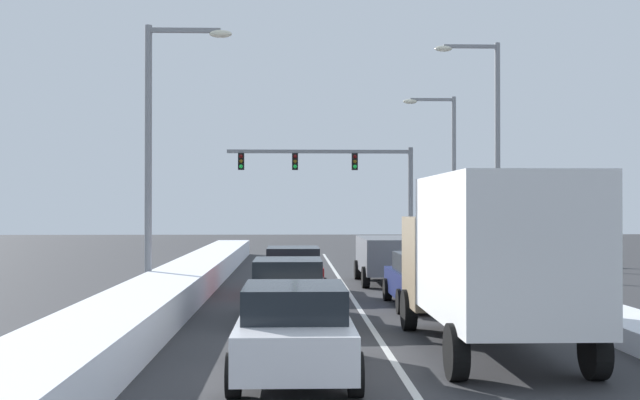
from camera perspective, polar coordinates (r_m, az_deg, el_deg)
ground_plane at (r=23.46m, az=2.58°, el=-7.31°), size 120.00×120.00×0.00m
lane_stripe_between_right_lane_and_center_lane at (r=27.33m, az=1.94°, el=-6.33°), size 0.14×42.93×0.01m
snow_bank_right_shoulder at (r=28.16m, az=12.82°, el=-5.69°), size 1.54×42.93×0.46m
snow_bank_left_shoulder at (r=27.45m, az=-9.22°, el=-5.44°), size 1.83×42.93×0.83m
box_truck_right_lane_nearest at (r=15.96m, az=11.69°, el=-3.65°), size 2.53×7.20×3.36m
sedan_navy_right_lane_second at (r=23.17m, az=7.35°, el=-5.49°), size 2.00×4.50×1.51m
suv_gray_right_lane_third at (r=30.09m, az=4.72°, el=-3.86°), size 2.16×4.90×1.67m
sedan_white_center_lane_nearest at (r=13.66m, az=-1.78°, el=-8.99°), size 2.00×4.50×1.51m
sedan_black_center_lane_second at (r=20.30m, az=-2.25°, el=-6.20°), size 2.00×4.50×1.51m
sedan_red_center_lane_third at (r=26.26m, az=-1.88°, el=-4.90°), size 2.00×4.50×1.51m
traffic_light_gantry at (r=46.76m, az=1.79°, el=1.88°), size 10.60×0.47×6.20m
street_lamp_right_near at (r=19.00m, az=21.09°, el=6.29°), size 2.66×0.36×8.41m
street_lamp_right_mid at (r=34.04m, az=11.70°, el=4.19°), size 2.66×0.36×9.45m
street_lamp_right_far at (r=41.56m, az=8.80°, el=2.52°), size 2.66×0.36×8.32m
street_lamp_left_mid at (r=25.61m, az=-11.05°, el=4.44°), size 2.66×0.36×8.35m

